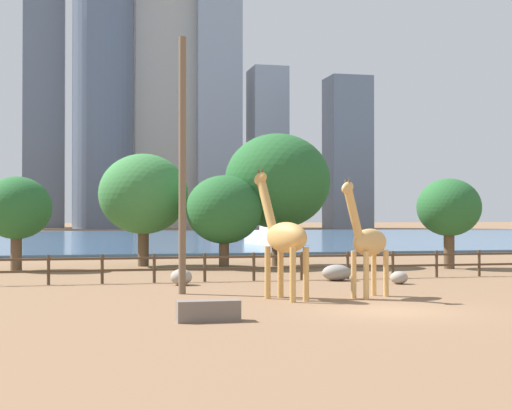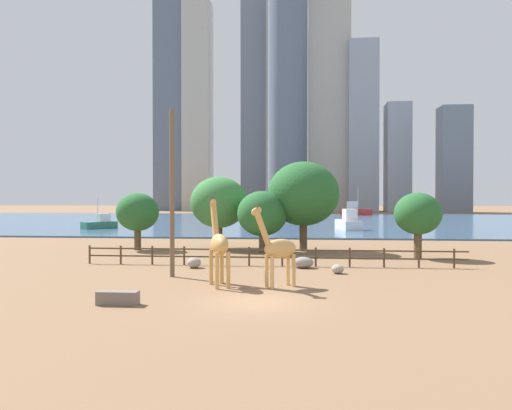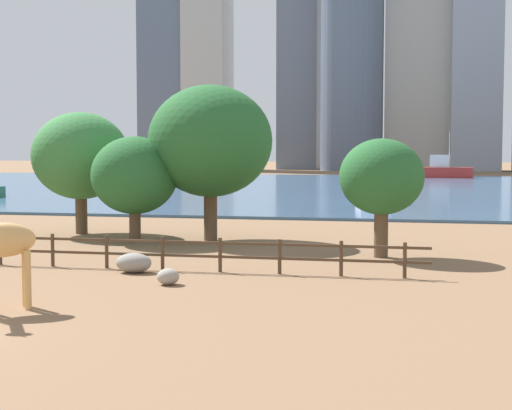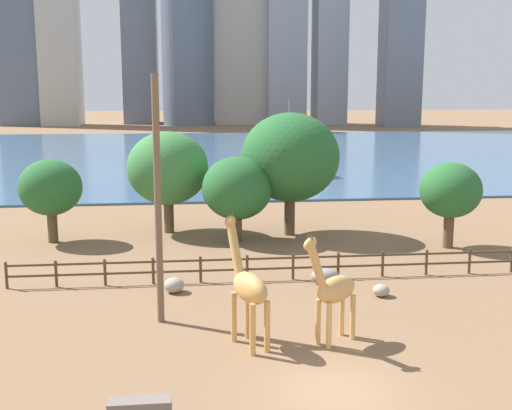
% 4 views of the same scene
% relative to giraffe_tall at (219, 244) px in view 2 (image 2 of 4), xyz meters
% --- Properties ---
extents(ground_plane, '(400.00, 400.00, 0.00)m').
position_rel_giraffe_tall_xyz_m(ground_plane, '(2.35, 76.01, -2.24)').
color(ground_plane, brown).
extents(harbor_water, '(180.00, 86.00, 0.20)m').
position_rel_giraffe_tall_xyz_m(harbor_water, '(2.35, 73.01, -2.14)').
color(harbor_water, '#3D6084').
rests_on(harbor_water, ground).
extents(giraffe_tall, '(1.70, 3.02, 4.81)m').
position_rel_giraffe_tall_xyz_m(giraffe_tall, '(0.00, 0.00, 0.00)').
color(giraffe_tall, tan).
rests_on(giraffe_tall, ground).
extents(giraffe_companion, '(2.56, 2.05, 4.37)m').
position_rel_giraffe_tall_xyz_m(giraffe_companion, '(3.14, -0.15, -0.20)').
color(giraffe_companion, tan).
rests_on(giraffe_companion, ground).
extents(utility_pole, '(0.28, 0.28, 9.88)m').
position_rel_giraffe_tall_xyz_m(utility_pole, '(-3.26, 2.80, 2.70)').
color(utility_pole, brown).
rests_on(utility_pole, ground).
extents(boulder_near_fence, '(1.36, 0.99, 0.75)m').
position_rel_giraffe_tall_xyz_m(boulder_near_fence, '(4.48, 7.17, -1.87)').
color(boulder_near_fence, gray).
rests_on(boulder_near_fence, ground).
extents(boulder_by_pole, '(0.93, 0.93, 0.70)m').
position_rel_giraffe_tall_xyz_m(boulder_by_pole, '(-2.78, 6.57, -1.90)').
color(boulder_by_pole, gray).
rests_on(boulder_by_pole, ground).
extents(boulder_small, '(0.77, 0.75, 0.56)m').
position_rel_giraffe_tall_xyz_m(boulder_small, '(6.59, 4.93, -1.96)').
color(boulder_small, gray).
rests_on(boulder_small, ground).
extents(feeding_trough, '(1.80, 0.60, 0.60)m').
position_rel_giraffe_tall_xyz_m(feeding_trough, '(-3.60, -5.06, -1.94)').
color(feeding_trough, '#72665B').
rests_on(feeding_trough, ground).
extents(enclosure_fence, '(26.12, 0.14, 1.30)m').
position_rel_giraffe_tall_xyz_m(enclosure_fence, '(2.16, 8.01, -1.48)').
color(enclosure_fence, '#4C3826').
rests_on(enclosure_fence, ground).
extents(tree_left_large, '(6.28, 6.28, 7.87)m').
position_rel_giraffe_tall_xyz_m(tree_left_large, '(4.50, 17.90, 2.78)').
color(tree_left_large, brown).
rests_on(tree_left_large, ground).
extents(tree_center_broad, '(3.81, 3.81, 5.13)m').
position_rel_giraffe_tall_xyz_m(tree_center_broad, '(-10.34, 17.46, 1.14)').
color(tree_center_broad, brown).
rests_on(tree_center_broad, ground).
extents(tree_right_tall, '(4.30, 4.30, 5.27)m').
position_rel_giraffe_tall_xyz_m(tree_right_tall, '(0.99, 16.45, 1.07)').
color(tree_right_tall, brown).
rests_on(tree_right_tall, ground).
extents(tree_left_small, '(3.62, 3.62, 5.09)m').
position_rel_giraffe_tall_xyz_m(tree_left_small, '(13.32, 13.41, 1.18)').
color(tree_left_small, brown).
rests_on(tree_left_small, ground).
extents(tree_right_small, '(5.28, 5.28, 6.65)m').
position_rel_giraffe_tall_xyz_m(tree_right_small, '(-3.28, 19.47, 2.01)').
color(tree_right_small, brown).
rests_on(tree_right_small, ground).
extents(boat_ferry, '(8.39, 3.87, 7.29)m').
position_rel_giraffe_tall_xyz_m(boat_ferry, '(18.20, 105.66, -0.83)').
color(boat_ferry, '#B22D28').
rests_on(boat_ferry, harbor_water).
extents(boat_sailboat, '(4.46, 5.10, 4.52)m').
position_rel_giraffe_tall_xyz_m(boat_sailboat, '(-25.13, 44.46, -1.29)').
color(boat_sailboat, '#337259').
rests_on(boat_sailboat, harbor_water).
extents(boat_tug, '(3.42, 6.95, 2.93)m').
position_rel_giraffe_tall_xyz_m(boat_tug, '(10.91, 45.18, -1.05)').
color(boat_tug, silver).
rests_on(boat_tug, harbor_water).
extents(skyline_tower_needle, '(13.55, 13.55, 97.04)m').
position_rel_giraffe_tall_xyz_m(skyline_tower_needle, '(-0.68, 151.68, 46.27)').
color(skyline_tower_needle, slate).
rests_on(skyline_tower_needle, ground).
extents(skyline_block_central, '(8.14, 9.84, 37.63)m').
position_rel_giraffe_tall_xyz_m(skyline_block_central, '(37.49, 152.27, 16.57)').
color(skyline_block_central, '#939EAD').
rests_on(skyline_block_central, ground).
extents(skyline_tower_glass, '(14.90, 9.52, 75.31)m').
position_rel_giraffe_tall_xyz_m(skyline_tower_glass, '(13.87, 155.77, 35.41)').
color(skyline_tower_glass, '#ADA89E').
rests_on(skyline_tower_glass, ground).
extents(skyline_block_left, '(9.68, 10.97, 76.63)m').
position_rel_giraffe_tall_xyz_m(skyline_block_left, '(-34.06, 155.02, 36.07)').
color(skyline_block_left, '#B7B2A8').
rests_on(skyline_block_left, ground).
extents(skyline_block_right, '(9.34, 8.50, 33.94)m').
position_rel_giraffe_tall_xyz_m(skyline_block_right, '(52.82, 139.23, 14.73)').
color(skyline_block_right, slate).
rests_on(skyline_block_right, ground).
extents(skyline_tower_short, '(10.32, 13.82, 59.73)m').
position_rel_giraffe_tall_xyz_m(skyline_tower_short, '(25.48, 155.05, 27.62)').
color(skyline_tower_short, '#939EAD').
rests_on(skyline_tower_short, ground).
extents(skyline_block_wide, '(12.68, 8.60, 87.96)m').
position_rel_giraffe_tall_xyz_m(skyline_block_wide, '(-43.43, 155.05, 41.74)').
color(skyline_block_wide, slate).
rests_on(skyline_block_wide, ground).
extents(skyline_tower_far, '(9.32, 13.49, 85.61)m').
position_rel_giraffe_tall_xyz_m(skyline_tower_far, '(-13.82, 164.12, 40.56)').
color(skyline_tower_far, slate).
rests_on(skyline_tower_far, ground).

